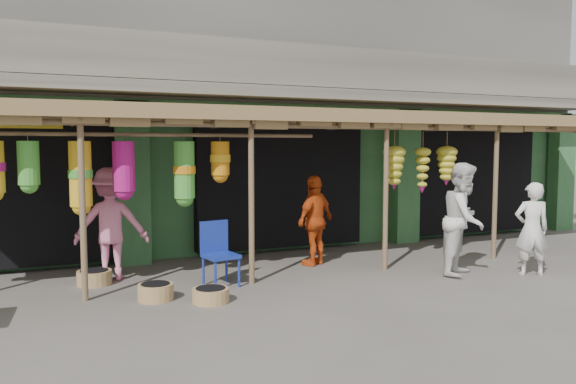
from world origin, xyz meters
name	(u,v)px	position (x,y,z in m)	size (l,w,h in m)	color
ground	(329,272)	(0.00, 0.00, 0.00)	(80.00, 80.00, 0.00)	#514C47
building	(238,98)	(0.00, 4.87, 3.37)	(16.40, 6.80, 7.00)	gray
awning	(302,124)	(-0.15, 0.80, 2.58)	(14.00, 2.70, 2.79)	brown
blue_chair	(218,250)	(-2.02, -0.09, 0.56)	(0.56, 0.57, 1.00)	navy
basket_left	(94,278)	(-3.80, 0.72, 0.11)	(0.54, 0.54, 0.22)	olive
basket_mid	(211,295)	(-2.40, -0.99, 0.10)	(0.52, 0.52, 0.20)	olive
basket_right	(156,292)	(-3.08, -0.56, 0.11)	(0.51, 0.51, 0.23)	#A37B4C
person_front	(532,229)	(3.00, -1.57, 0.79)	(0.58, 0.38, 1.58)	silver
person_right	(464,219)	(2.00, -1.06, 0.95)	(0.92, 0.72, 1.90)	silver
person_vendor	(315,220)	(0.05, 0.65, 0.83)	(0.97, 0.40, 1.65)	#CE4813
person_shopper	(111,224)	(-3.50, 0.99, 0.92)	(1.18, 0.68, 1.83)	pink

